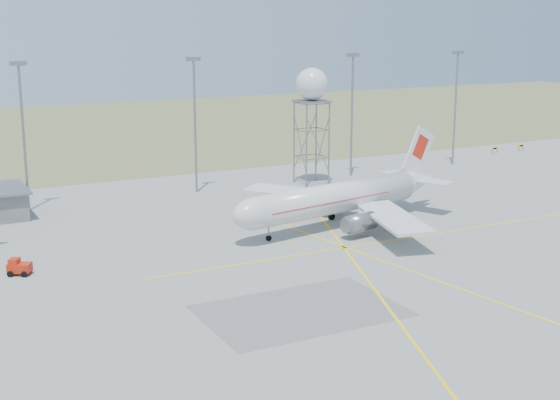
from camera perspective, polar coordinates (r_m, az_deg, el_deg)
grass_strip at (r=192.75m, az=-11.46°, el=5.13°), size 400.00×120.00×0.03m
mast_a at (r=111.87m, az=-18.30°, el=5.30°), size 2.20×0.50×20.50m
mast_b at (r=118.42m, az=-6.25°, el=6.29°), size 2.20×0.50×20.50m
mast_c at (r=131.13m, az=5.30°, el=6.97°), size 2.20×0.50×20.50m
mast_d at (r=144.19m, az=12.73°, el=7.27°), size 2.20×0.50×20.50m
taxi_sign_near at (r=160.35m, az=15.43°, el=3.65°), size 1.60×0.17×1.20m
taxi_sign_far at (r=165.16m, az=17.22°, el=3.80°), size 1.60×0.17×1.20m
airliner_main at (r=99.87m, az=4.29°, el=0.11°), size 34.32×32.90×11.72m
radar_tower at (r=124.19m, az=2.33°, el=5.90°), size 5.13×5.13×18.56m
baggage_tug at (r=85.76m, az=-18.54°, el=-4.78°), size 2.73×2.64×1.77m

